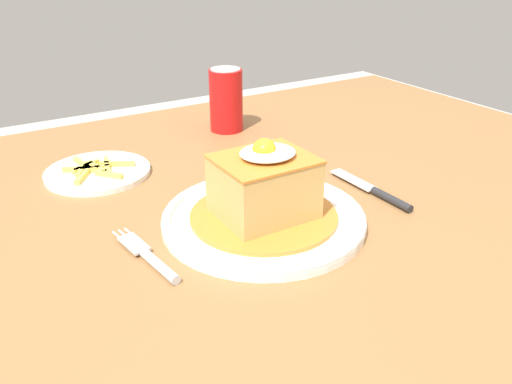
{
  "coord_description": "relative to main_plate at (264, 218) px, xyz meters",
  "views": [
    {
      "loc": [
        -0.35,
        -0.59,
        1.09
      ],
      "look_at": [
        -0.01,
        -0.04,
        0.78
      ],
      "focal_mm": 36.96,
      "sensor_mm": 36.0,
      "label": 1
    }
  ],
  "objects": [
    {
      "name": "soda_can",
      "position": [
        0.15,
        0.37,
        0.05
      ],
      "size": [
        0.07,
        0.07,
        0.12
      ],
      "color": "red",
      "rests_on": "dining_table"
    },
    {
      "name": "dining_table",
      "position": [
        0.01,
        0.06,
        -0.1
      ],
      "size": [
        1.44,
        1.01,
        0.74
      ],
      "color": "olive",
      "rests_on": "ground_plane"
    },
    {
      "name": "knife",
      "position": [
        0.19,
        -0.02,
        -0.0
      ],
      "size": [
        0.02,
        0.17,
        0.01
      ],
      "color": "#262628",
      "rests_on": "dining_table"
    },
    {
      "name": "main_plate",
      "position": [
        0.0,
        0.0,
        0.0
      ],
      "size": [
        0.28,
        0.28,
        0.02
      ],
      "color": "white",
      "rests_on": "dining_table"
    },
    {
      "name": "fork",
      "position": [
        -0.17,
        -0.01,
        -0.0
      ],
      "size": [
        0.03,
        0.14,
        0.01
      ],
      "color": "silver",
      "rests_on": "dining_table"
    },
    {
      "name": "side_plate_fries",
      "position": [
        -0.14,
        0.28,
        -0.0
      ],
      "size": [
        0.17,
        0.17,
        0.02
      ],
      "color": "white",
      "rests_on": "dining_table"
    },
    {
      "name": "sandwich_meal",
      "position": [
        0.0,
        -0.0,
        0.04
      ],
      "size": [
        0.2,
        0.2,
        0.11
      ],
      "color": "orange",
      "rests_on": "main_plate"
    }
  ]
}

